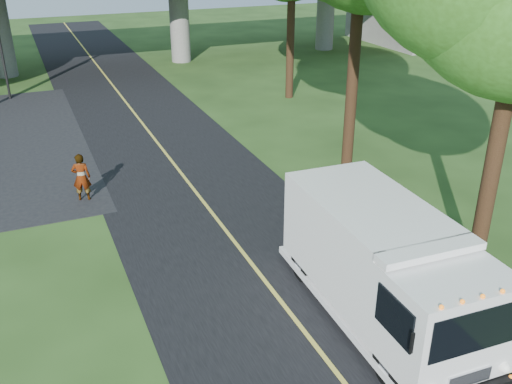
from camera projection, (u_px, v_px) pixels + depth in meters
ground at (318, 350)px, 13.37m from camera, size 120.00×120.00×0.00m
road at (192, 187)px, 21.71m from camera, size 7.00×90.00×0.02m
lane_line at (192, 187)px, 21.70m from camera, size 0.12×90.00×0.01m
overpass at (91, 0)px, 38.16m from camera, size 54.00×10.00×7.30m
traffic_signal at (0, 43)px, 31.60m from camera, size 0.18×0.22×5.20m
step_van at (383, 263)px, 13.86m from camera, size 2.79×7.01×2.91m
pedestrian at (81, 177)px, 20.35m from camera, size 0.74×0.57×1.78m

